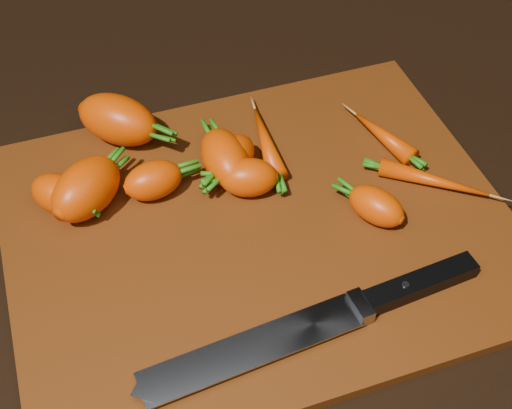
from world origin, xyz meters
name	(u,v)px	position (x,y,z in m)	size (l,w,h in m)	color
ground	(259,234)	(0.00, 0.00, -0.01)	(2.00, 2.00, 0.01)	black
cutting_board	(259,227)	(0.00, 0.00, 0.01)	(0.50, 0.40, 0.01)	#59290C
carrot_0	(86,189)	(-0.16, 0.08, 0.04)	(0.08, 0.05, 0.05)	#ED4200
carrot_1	(248,178)	(0.00, 0.05, 0.03)	(0.06, 0.04, 0.04)	#ED4200
carrot_2	(118,120)	(-0.11, 0.17, 0.04)	(0.09, 0.05, 0.05)	#ED4200
carrot_3	(225,158)	(-0.01, 0.08, 0.04)	(0.08, 0.05, 0.05)	#ED4200
carrot_4	(231,159)	(0.00, 0.08, 0.03)	(0.07, 0.04, 0.04)	#ED4200
carrot_5	(153,180)	(-0.09, 0.07, 0.03)	(0.06, 0.04, 0.04)	#ED4200
carrot_6	(376,206)	(0.11, -0.03, 0.03)	(0.06, 0.04, 0.04)	#ED4200
carrot_7	(266,141)	(0.04, 0.10, 0.02)	(0.11, 0.02, 0.02)	#ED4200
carrot_8	(434,181)	(0.19, -0.01, 0.02)	(0.11, 0.02, 0.02)	#ED4200
carrot_9	(383,136)	(0.17, 0.07, 0.02)	(0.09, 0.02, 0.02)	#ED4200
carrot_10	(59,194)	(-0.18, 0.09, 0.03)	(0.06, 0.04, 0.04)	#ED4200
knife	(273,340)	(-0.03, -0.14, 0.02)	(0.33, 0.06, 0.02)	gray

